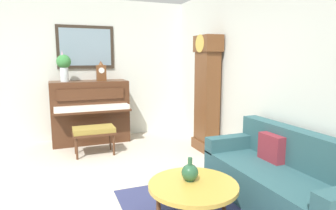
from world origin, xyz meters
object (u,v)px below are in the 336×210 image
(grandfather_clock, at_px, (207,97))
(green_jug, at_px, (190,172))
(piano_bench, at_px, (94,131))
(couch, at_px, (283,179))
(mantel_clock, at_px, (101,72))
(flower_vase, at_px, (64,65))
(coffee_table, at_px, (193,187))
(piano, at_px, (90,111))

(grandfather_clock, xyz_separation_m, green_jug, (2.01, -1.29, -0.45))
(piano_bench, xyz_separation_m, couch, (2.57, 1.70, -0.09))
(couch, bearing_deg, green_jug, -96.23)
(couch, bearing_deg, mantel_clock, -157.40)
(mantel_clock, bearing_deg, green_jug, 5.89)
(mantel_clock, xyz_separation_m, flower_vase, (-0.00, -0.68, 0.14))
(green_jug, bearing_deg, couch, 83.77)
(grandfather_clock, relative_size, couch, 1.07)
(couch, relative_size, coffee_table, 2.16)
(piano, height_order, couch, piano)
(grandfather_clock, distance_m, mantel_clock, 2.11)
(mantel_clock, bearing_deg, piano_bench, -18.84)
(coffee_table, bearing_deg, flower_vase, -163.16)
(grandfather_clock, bearing_deg, green_jug, -32.77)
(piano_bench, height_order, couch, couch)
(coffee_table, distance_m, mantel_clock, 3.51)
(piano, distance_m, piano_bench, 0.85)
(piano, height_order, flower_vase, flower_vase)
(flower_vase, bearing_deg, piano, 90.22)
(flower_vase, xyz_separation_m, green_jug, (3.28, 1.01, -1.01))
(piano_bench, relative_size, coffee_table, 0.80)
(piano_bench, xyz_separation_m, mantel_clock, (-0.83, 0.28, 0.97))
(piano, distance_m, coffee_table, 3.41)
(couch, bearing_deg, coffee_table, -92.28)
(couch, height_order, green_jug, couch)
(piano, relative_size, coffee_table, 1.64)
(piano, distance_m, grandfather_clock, 2.29)
(coffee_table, bearing_deg, grandfather_clock, 148.20)
(grandfather_clock, height_order, coffee_table, grandfather_clock)
(grandfather_clock, height_order, couch, grandfather_clock)
(coffee_table, bearing_deg, couch, 87.72)
(piano, height_order, grandfather_clock, grandfather_clock)
(piano_bench, relative_size, mantel_clock, 1.84)
(piano_bench, relative_size, couch, 0.37)
(piano_bench, xyz_separation_m, green_jug, (2.45, 0.62, 0.10))
(piano_bench, distance_m, green_jug, 2.53)
(piano, distance_m, flower_vase, 1.01)
(piano, bearing_deg, grandfather_clock, 55.80)
(grandfather_clock, distance_m, coffee_table, 2.52)
(grandfather_clock, distance_m, couch, 2.24)
(mantel_clock, xyz_separation_m, green_jug, (3.28, 0.34, -0.86))
(grandfather_clock, xyz_separation_m, couch, (2.13, -0.22, -0.65))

